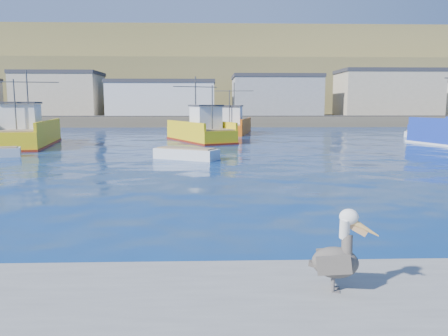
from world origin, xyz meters
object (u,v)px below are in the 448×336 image
(skiff_mid, at_px, (186,155))
(pelican, at_px, (338,256))
(skiff_far, at_px, (412,134))
(trawler_yellow_b, at_px, (201,132))
(boat_orange, at_px, (233,125))
(trawler_yellow_a, at_px, (26,134))

(skiff_mid, relative_size, pelican, 3.20)
(skiff_far, height_order, pelican, pelican)
(trawler_yellow_b, xyz_separation_m, skiff_mid, (-0.68, -13.70, -0.66))
(skiff_mid, xyz_separation_m, skiff_far, (24.26, 20.05, -0.04))
(boat_orange, height_order, skiff_mid, boat_orange)
(boat_orange, distance_m, pelican, 45.92)
(trawler_yellow_b, height_order, pelican, trawler_yellow_b)
(boat_orange, xyz_separation_m, pelican, (-0.68, -45.91, 0.03))
(trawler_yellow_a, xyz_separation_m, skiff_mid, (14.23, -9.68, -0.77))
(trawler_yellow_a, height_order, trawler_yellow_b, trawler_yellow_a)
(boat_orange, distance_m, skiff_far, 20.44)
(trawler_yellow_a, height_order, boat_orange, trawler_yellow_a)
(trawler_yellow_b, xyz_separation_m, skiff_far, (23.58, 6.34, -0.71))
(skiff_far, bearing_deg, boat_orange, 167.88)
(skiff_far, xyz_separation_m, pelican, (-20.65, -41.62, 0.84))
(boat_orange, distance_m, skiff_mid, 24.72)
(skiff_mid, bearing_deg, trawler_yellow_a, 145.78)
(pelican, bearing_deg, trawler_yellow_b, 94.75)
(trawler_yellow_a, relative_size, skiff_mid, 2.74)
(trawler_yellow_a, distance_m, skiff_mid, 17.23)
(trawler_yellow_b, distance_m, skiff_mid, 13.74)
(trawler_yellow_a, bearing_deg, trawler_yellow_b, 15.11)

